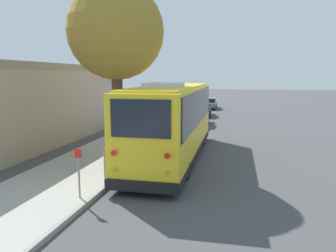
{
  "coord_description": "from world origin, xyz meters",
  "views": [
    {
      "loc": [
        -14.48,
        -2.86,
        3.91
      ],
      "look_at": [
        1.93,
        0.74,
        1.3
      ],
      "focal_mm": 35.0,
      "sensor_mm": 36.0,
      "label": 1
    }
  ],
  "objects": [
    {
      "name": "street_tree",
      "position": [
        -0.14,
        2.64,
        6.11
      ],
      "size": [
        4.31,
        4.31,
        8.5
      ],
      "color": "brown",
      "rests_on": "sidewalk_slab"
    },
    {
      "name": "shuttle_bus",
      "position": [
        0.31,
        0.14,
        1.93
      ],
      "size": [
        10.79,
        2.71,
        3.6
      ],
      "rotation": [
        0.0,
        0.0,
        0.01
      ],
      "color": "yellow",
      "rests_on": "ground"
    },
    {
      "name": "ground_plane",
      "position": [
        0.0,
        0.0,
        0.0
      ],
      "size": [
        160.0,
        160.0,
        0.0
      ],
      "primitive_type": "plane",
      "color": "#474749"
    },
    {
      "name": "sidewalk_slab",
      "position": [
        0.0,
        3.48,
        0.07
      ],
      "size": [
        80.0,
        3.69,
        0.15
      ],
      "primitive_type": "cube",
      "color": "#A3A099",
      "rests_on": "ground"
    },
    {
      "name": "parked_sedan_maroon",
      "position": [
        11.02,
        0.52,
        0.61
      ],
      "size": [
        4.57,
        1.81,
        1.3
      ],
      "rotation": [
        0.0,
        0.0,
        -0.03
      ],
      "color": "maroon",
      "rests_on": "ground"
    },
    {
      "name": "building_backdrop",
      "position": [
        2.52,
        10.3,
        2.09
      ],
      "size": [
        16.52,
        7.24,
        4.55
      ],
      "color": "tan",
      "rests_on": "ground"
    },
    {
      "name": "parked_sedan_navy",
      "position": [
        17.12,
        0.66,
        0.58
      ],
      "size": [
        4.31,
        1.92,
        1.26
      ],
      "rotation": [
        0.0,
        0.0,
        0.07
      ],
      "color": "#19234C",
      "rests_on": "ground"
    },
    {
      "name": "sign_post_far",
      "position": [
        -3.66,
        1.89,
        0.71
      ],
      "size": [
        0.06,
        0.06,
        1.13
      ],
      "color": "gray",
      "rests_on": "sidewalk_slab"
    },
    {
      "name": "sign_post_near",
      "position": [
        -5.61,
        1.89,
        0.95
      ],
      "size": [
        0.06,
        0.22,
        1.55
      ],
      "color": "gray",
      "rests_on": "sidewalk_slab"
    },
    {
      "name": "curb_strip",
      "position": [
        0.0,
        1.57,
        0.07
      ],
      "size": [
        80.0,
        0.14,
        0.15
      ],
      "primitive_type": "cube",
      "color": "gray",
      "rests_on": "ground"
    },
    {
      "name": "parked_sedan_gray",
      "position": [
        24.36,
        0.63,
        0.59
      ],
      "size": [
        4.63,
        1.8,
        1.28
      ],
      "rotation": [
        0.0,
        0.0,
        0.04
      ],
      "color": "slate",
      "rests_on": "ground"
    }
  ]
}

